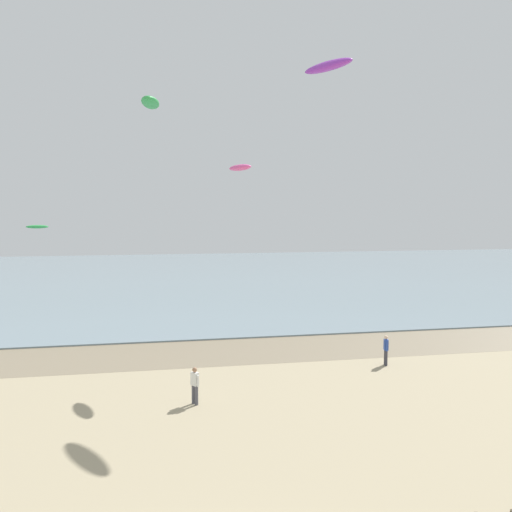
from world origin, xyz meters
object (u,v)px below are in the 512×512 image
at_px(kite_aloft_0, 150,103).
at_px(person_mid_beach, 195,384).
at_px(person_by_waterline, 386,349).
at_px(kite_aloft_7, 240,168).
at_px(kite_aloft_5, 328,66).
at_px(kite_aloft_3, 37,227).

bearing_deg(kite_aloft_0, person_mid_beach, -167.02).
relative_size(person_mid_beach, person_by_waterline, 1.00).
distance_m(person_by_waterline, kite_aloft_7, 13.18).
height_order(kite_aloft_5, kite_aloft_7, kite_aloft_5).
relative_size(person_by_waterline, kite_aloft_5, 0.51).
distance_m(person_mid_beach, kite_aloft_7, 12.53).
xyz_separation_m(kite_aloft_3, kite_aloft_5, (20.80, -27.29, 9.43)).
relative_size(kite_aloft_5, kite_aloft_7, 1.54).
distance_m(person_by_waterline, kite_aloft_5, 16.00).
distance_m(kite_aloft_0, kite_aloft_7, 9.68).
relative_size(person_mid_beach, kite_aloft_7, 0.79).
xyz_separation_m(person_mid_beach, kite_aloft_5, (7.70, 4.86, 15.63)).
height_order(person_mid_beach, kite_aloft_0, kite_aloft_0).
bearing_deg(person_by_waterline, kite_aloft_3, 130.76).
distance_m(person_mid_beach, kite_aloft_5, 18.08).
relative_size(kite_aloft_3, kite_aloft_7, 0.98).
relative_size(kite_aloft_0, kite_aloft_5, 1.07).
bearing_deg(kite_aloft_0, person_by_waterline, -120.47).
bearing_deg(person_mid_beach, kite_aloft_7, 64.38).
bearing_deg(kite_aloft_0, kite_aloft_5, -126.54).
relative_size(person_mid_beach, kite_aloft_5, 0.51).
height_order(person_by_waterline, kite_aloft_7, kite_aloft_7).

